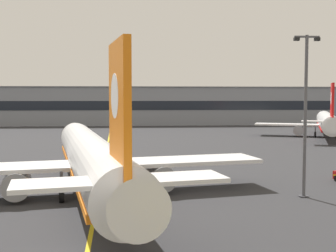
# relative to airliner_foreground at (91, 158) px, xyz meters

# --- Properties ---
(taxiway_centreline) EXTENTS (7.59, 179.86, 0.01)m
(taxiway_centreline) POSITION_rel_airliner_foreground_xyz_m (0.05, 14.14, -3.37)
(taxiway_centreline) COLOR yellow
(taxiway_centreline) RESTS_ON ground
(airliner_foreground) EXTENTS (32.32, 41.23, 11.65)m
(airliner_foreground) POSITION_rel_airliner_foreground_xyz_m (0.00, 0.00, 0.00)
(airliner_foreground) COLOR white
(airliner_foreground) RESTS_ON ground
(airliner_background) EXTENTS (30.64, 38.55, 11.35)m
(airliner_background) POSITION_rel_airliner_foreground_xyz_m (46.01, 52.95, -0.09)
(airliner_background) COLOR white
(airliner_background) RESTS_ON ground
(apron_lamp_post) EXTENTS (2.24, 0.90, 14.01)m
(apron_lamp_post) POSITION_rel_airliner_foreground_xyz_m (18.60, -1.97, 3.95)
(apron_lamp_post) COLOR #515156
(apron_lamp_post) RESTS_ON ground
(safety_cone_by_nose_gear) EXTENTS (0.44, 0.44, 0.55)m
(safety_cone_by_nose_gear) POSITION_rel_airliner_foreground_xyz_m (0.38, 16.08, -3.11)
(safety_cone_by_nose_gear) COLOR orange
(safety_cone_by_nose_gear) RESTS_ON ground
(terminal_building) EXTENTS (146.59, 12.40, 12.05)m
(terminal_building) POSITION_rel_airliner_foreground_xyz_m (-4.20, 99.43, 2.66)
(terminal_building) COLOR gray
(terminal_building) RESTS_ON ground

